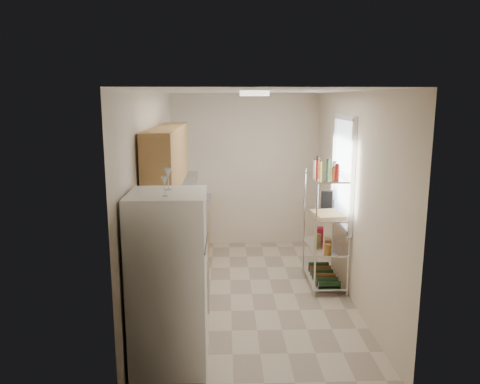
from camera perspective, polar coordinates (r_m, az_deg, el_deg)
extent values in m
cube|color=#C0B19C|center=(6.27, 1.46, -12.35)|extent=(2.50, 4.40, 0.01)
cube|color=white|center=(5.74, 1.60, 12.25)|extent=(2.50, 4.40, 0.01)
cube|color=beige|center=(8.03, 0.61, 2.67)|extent=(2.50, 0.01, 2.60)
cube|color=beige|center=(3.75, 3.51, -7.64)|extent=(2.50, 0.01, 2.60)
cube|color=beige|center=(5.93, -10.67, -0.67)|extent=(0.01, 4.40, 2.60)
cube|color=beige|center=(6.07, 13.43, -0.51)|extent=(0.01, 4.40, 2.60)
cube|color=#B1844B|center=(6.54, -6.88, -7.32)|extent=(0.60, 3.48, 0.86)
cube|color=#919399|center=(6.41, -6.85, -3.51)|extent=(0.63, 3.51, 0.04)
cube|color=#B7BABC|center=(5.33, -8.27, -6.72)|extent=(0.52, 0.44, 0.04)
cube|color=#B7BABC|center=(7.81, -4.00, -3.92)|extent=(0.01, 0.55, 0.72)
cube|color=#B1844B|center=(5.92, -8.79, 4.37)|extent=(0.33, 2.20, 0.72)
cube|color=#B7BABC|center=(6.76, -7.42, 1.68)|extent=(0.50, 0.60, 0.12)
cube|color=white|center=(6.35, 12.46, 2.35)|extent=(0.06, 1.00, 1.46)
cube|color=silver|center=(6.64, 10.15, -10.18)|extent=(0.45, 0.90, 0.02)
cube|color=silver|center=(6.48, 10.29, -6.47)|extent=(0.45, 0.90, 0.02)
cube|color=silver|center=(6.36, 10.43, -2.61)|extent=(0.45, 0.90, 0.02)
cube|color=silver|center=(6.26, 10.60, 1.83)|extent=(0.45, 0.90, 0.02)
cylinder|color=silver|center=(5.97, 9.23, -5.76)|extent=(0.02, 0.02, 1.55)
cylinder|color=silver|center=(6.79, 7.83, -3.59)|extent=(0.02, 0.02, 1.55)
cylinder|color=silver|center=(6.06, 13.21, -5.64)|extent=(0.02, 0.02, 1.55)
cylinder|color=silver|center=(6.88, 11.34, -3.52)|extent=(0.02, 0.02, 1.55)
cylinder|color=white|center=(5.44, 1.79, 11.92)|extent=(0.34, 0.34, 0.05)
cube|color=white|center=(4.49, -8.62, -10.66)|extent=(0.69, 0.69, 1.69)
cylinder|color=silver|center=(6.08, -7.17, -3.23)|extent=(0.23, 0.23, 0.19)
cylinder|color=black|center=(6.82, -6.62, -2.20)|extent=(0.33, 0.33, 0.05)
cylinder|color=black|center=(7.19, -6.79, -1.52)|extent=(0.26, 0.26, 0.05)
cube|color=tan|center=(6.24, 10.69, -2.65)|extent=(0.42, 0.51, 0.03)
cube|color=black|center=(6.66, 10.61, -0.71)|extent=(0.21, 0.26, 0.27)
cube|color=#A51426|center=(6.75, 9.70, -4.95)|extent=(0.12, 0.15, 0.16)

